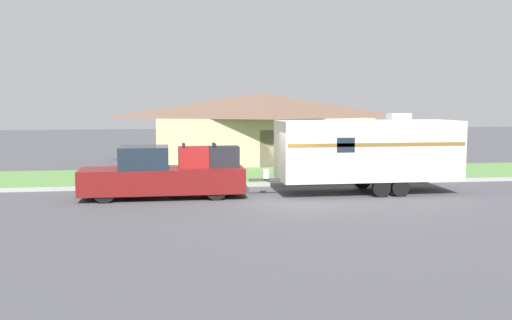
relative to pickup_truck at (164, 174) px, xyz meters
name	(u,v)px	position (x,y,z in m)	size (l,w,h in m)	color
ground_plane	(280,200)	(4.27, -1.27, -0.90)	(120.00, 120.00, 0.00)	#47474C
curb_strip	(264,184)	(4.27, 2.48, -0.83)	(80.00, 0.30, 0.14)	#999993
lawn_strip	(252,175)	(4.27, 6.13, -0.89)	(80.00, 7.00, 0.03)	#568442
house_across_street	(260,126)	(5.73, 12.48, 1.28)	(13.40, 6.56, 4.22)	tan
pickup_truck	(164,174)	(0.00, 0.00, 0.00)	(6.27, 1.95, 2.07)	black
travel_trailer	(368,150)	(8.08, 0.00, 0.83)	(8.40, 2.46, 3.20)	black
mailbox	(437,157)	(12.79, 3.48, 0.17)	(0.48, 0.20, 1.40)	brown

